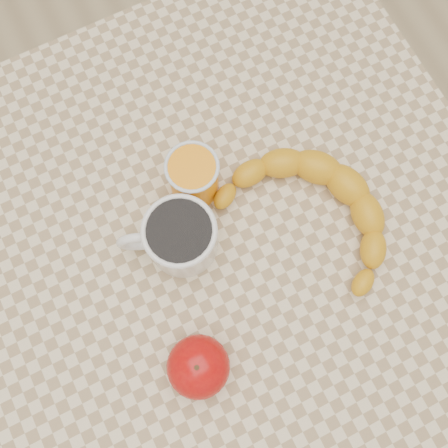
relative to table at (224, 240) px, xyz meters
name	(u,v)px	position (x,y,z in m)	size (l,w,h in m)	color
ground	(224,289)	(0.00, 0.00, -0.66)	(3.00, 3.00, 0.00)	tan
table	(224,240)	(0.00, 0.00, 0.00)	(0.80, 0.80, 0.75)	beige
coffee_mug	(179,237)	(-0.07, 0.01, 0.13)	(0.15, 0.13, 0.08)	white
orange_juice_glass	(193,177)	(-0.01, 0.07, 0.13)	(0.07, 0.07, 0.09)	orange
apple	(198,367)	(-0.12, -0.16, 0.12)	(0.10, 0.10, 0.08)	#9F0508
banana	(314,214)	(0.12, -0.05, 0.11)	(0.30, 0.36, 0.05)	gold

